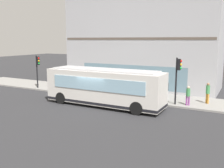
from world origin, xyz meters
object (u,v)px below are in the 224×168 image
(city_bus_nearside, at_px, (104,87))
(pedestrian_near_hydrant, at_px, (208,92))
(fire_hydrant, at_px, (104,92))
(pedestrian_near_building_entrance, at_px, (167,89))
(traffic_light_near_corner, at_px, (178,72))
(pedestrian_walking_along_curb, at_px, (188,94))
(traffic_light_down_block, at_px, (38,66))
(pedestrian_by_light_pole, at_px, (64,77))

(city_bus_nearside, xyz_separation_m, pedestrian_near_hydrant, (4.21, -7.55, -0.39))
(city_bus_nearside, distance_m, fire_hydrant, 3.32)
(fire_hydrant, height_order, pedestrian_near_hydrant, pedestrian_near_hydrant)
(city_bus_nearside, bearing_deg, pedestrian_near_building_entrance, -45.51)
(traffic_light_near_corner, distance_m, pedestrian_near_building_entrance, 2.50)
(city_bus_nearside, distance_m, pedestrian_walking_along_curb, 6.87)
(traffic_light_down_block, height_order, pedestrian_walking_along_curb, traffic_light_down_block)
(pedestrian_near_building_entrance, bearing_deg, pedestrian_walking_along_curb, -119.21)
(city_bus_nearside, height_order, fire_hydrant, city_bus_nearside)
(city_bus_nearside, xyz_separation_m, traffic_light_down_block, (2.75, 9.98, 1.08))
(city_bus_nearside, height_order, pedestrian_near_building_entrance, city_bus_nearside)
(fire_hydrant, bearing_deg, traffic_light_down_block, 89.95)
(traffic_light_near_corner, bearing_deg, pedestrian_by_light_pole, 79.55)
(pedestrian_near_hydrant, bearing_deg, traffic_light_near_corner, 124.51)
(traffic_light_down_block, distance_m, fire_hydrant, 8.69)
(pedestrian_near_building_entrance, bearing_deg, city_bus_nearside, 134.49)
(fire_hydrant, bearing_deg, city_bus_nearside, -150.43)
(traffic_light_near_corner, bearing_deg, pedestrian_walking_along_curb, -81.03)
(pedestrian_by_light_pole, bearing_deg, pedestrian_walking_along_curb, -99.33)
(fire_hydrant, relative_size, pedestrian_near_building_entrance, 0.43)
(traffic_light_near_corner, height_order, pedestrian_near_hydrant, traffic_light_near_corner)
(pedestrian_near_hydrant, bearing_deg, traffic_light_down_block, 94.74)
(city_bus_nearside, distance_m, traffic_light_near_corner, 6.15)
(pedestrian_by_light_pole, distance_m, pedestrian_near_hydrant, 15.95)
(traffic_light_near_corner, distance_m, traffic_light_down_block, 15.35)
(pedestrian_by_light_pole, bearing_deg, traffic_light_near_corner, -100.45)
(city_bus_nearside, bearing_deg, traffic_light_down_block, 74.58)
(pedestrian_walking_along_curb, bearing_deg, pedestrian_near_hydrant, -44.01)
(traffic_light_near_corner, distance_m, fire_hydrant, 7.30)
(pedestrian_by_light_pole, xyz_separation_m, pedestrian_walking_along_curb, (-2.40, -14.60, -0.08))
(fire_hydrant, distance_m, pedestrian_walking_along_curb, 7.81)
(city_bus_nearside, relative_size, pedestrian_near_hydrant, 5.72)
(fire_hydrant, xyz_separation_m, pedestrian_near_hydrant, (1.46, -9.10, 0.65))
(pedestrian_by_light_pole, height_order, pedestrian_walking_along_curb, pedestrian_by_light_pole)
(pedestrian_walking_along_curb, bearing_deg, traffic_light_near_corner, 98.97)
(pedestrian_near_building_entrance, bearing_deg, traffic_light_near_corner, -136.41)
(fire_hydrant, xyz_separation_m, pedestrian_near_building_entrance, (1.29, -5.66, 0.62))
(traffic_light_near_corner, bearing_deg, traffic_light_down_block, 89.83)
(fire_hydrant, xyz_separation_m, pedestrian_walking_along_curb, (0.10, -7.79, 0.55))
(pedestrian_by_light_pole, distance_m, pedestrian_walking_along_curb, 14.80)
(traffic_light_near_corner, distance_m, pedestrian_near_hydrant, 3.13)
(pedestrian_walking_along_curb, distance_m, pedestrian_near_hydrant, 1.90)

